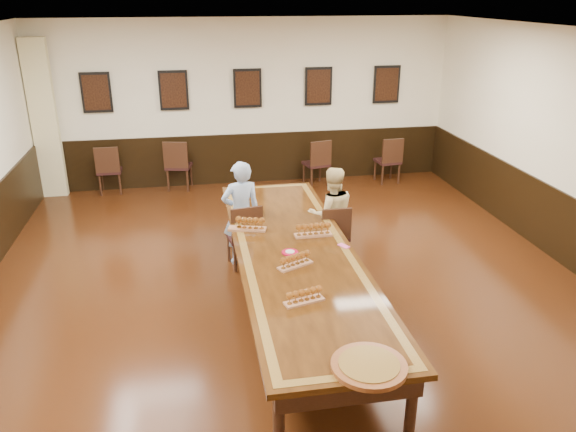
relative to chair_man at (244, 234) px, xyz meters
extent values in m
cube|color=black|center=(0.50, -1.23, -0.48)|extent=(8.00, 10.00, 0.02)
cube|color=white|center=(0.50, -1.23, 2.74)|extent=(8.00, 10.00, 0.02)
cube|color=#F4ECCC|center=(0.50, 3.78, 1.13)|extent=(8.00, 0.02, 3.20)
imported|color=#4F7FC5|center=(-0.02, 0.10, 0.28)|extent=(0.60, 0.44, 1.50)
imported|color=beige|center=(1.25, -0.04, 0.22)|extent=(0.70, 0.54, 1.39)
cube|color=#F6529D|center=(1.10, -1.22, 0.29)|extent=(0.14, 0.17, 0.01)
cube|color=beige|center=(-3.25, 3.59, 0.98)|extent=(0.45, 0.18, 2.90)
cube|color=black|center=(0.50, 3.75, 0.03)|extent=(7.98, 0.04, 1.00)
cube|color=black|center=(0.50, -1.23, 0.25)|extent=(1.40, 5.00, 0.06)
cube|color=olive|center=(0.50, -1.23, 0.28)|extent=(1.28, 4.88, 0.00)
cube|color=black|center=(0.50, -1.23, 0.28)|extent=(1.10, 4.70, 0.00)
cube|color=black|center=(0.50, -1.23, 0.10)|extent=(1.25, 4.85, 0.18)
cylinder|color=black|center=(-0.08, -3.55, -0.13)|extent=(0.10, 0.10, 0.69)
cylinder|color=black|center=(1.08, -3.55, -0.13)|extent=(0.10, 0.10, 0.69)
cylinder|color=black|center=(-0.08, 1.09, -0.13)|extent=(0.10, 0.10, 0.69)
cylinder|color=black|center=(1.08, 1.09, -0.13)|extent=(0.10, 0.10, 0.69)
cube|color=black|center=(-2.30, 3.71, 1.43)|extent=(0.54, 0.03, 0.74)
cube|color=black|center=(-2.30, 3.69, 1.43)|extent=(0.46, 0.01, 0.64)
cube|color=black|center=(-0.90, 3.71, 1.43)|extent=(0.54, 0.03, 0.74)
cube|color=black|center=(-0.90, 3.69, 1.43)|extent=(0.46, 0.01, 0.64)
cube|color=black|center=(0.50, 3.71, 1.43)|extent=(0.54, 0.03, 0.74)
cube|color=black|center=(0.50, 3.69, 1.43)|extent=(0.46, 0.01, 0.64)
cube|color=black|center=(1.90, 3.71, 1.43)|extent=(0.54, 0.03, 0.74)
cube|color=black|center=(1.90, 3.69, 1.43)|extent=(0.46, 0.01, 0.64)
cube|color=black|center=(3.30, 3.71, 1.43)|extent=(0.54, 0.03, 0.74)
cube|color=black|center=(3.30, 3.69, 1.43)|extent=(0.46, 0.01, 0.64)
cube|color=#9C6441|center=(0.00, -0.51, 0.30)|extent=(0.51, 0.28, 0.03)
cube|color=#9C6441|center=(0.80, -0.85, 0.29)|extent=(0.48, 0.15, 0.03)
cube|color=#9C6441|center=(0.42, -1.64, 0.29)|extent=(0.43, 0.30, 0.03)
cube|color=#9C6441|center=(0.36, -2.43, 0.29)|extent=(0.43, 0.23, 0.03)
cylinder|color=#AC0B2C|center=(0.42, -1.29, 0.29)|extent=(0.20, 0.20, 0.02)
cylinder|color=silver|center=(0.42, -1.29, 0.30)|extent=(0.11, 0.11, 0.01)
cylinder|color=#632E13|center=(0.67, -3.55, 0.30)|extent=(0.63, 0.63, 0.04)
cylinder|color=olive|center=(0.67, -3.55, 0.33)|extent=(0.51, 0.51, 0.01)
camera|label=1|loc=(-0.65, -7.18, 3.15)|focal=35.00mm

